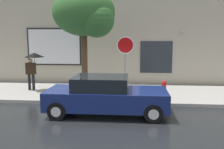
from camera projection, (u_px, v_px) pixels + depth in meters
name	position (u px, v px, depth m)	size (l,w,h in m)	color
ground_plane	(99.00, 113.00, 9.61)	(60.00, 60.00, 0.00)	black
sidewalk	(108.00, 93.00, 12.56)	(20.00, 4.00, 0.15)	#A3A099
building_facade	(111.00, 26.00, 14.51)	(20.00, 0.67, 7.00)	#B2A893
parked_car	(106.00, 96.00, 9.35)	(4.40, 1.93, 1.42)	navy
fire_hydrant	(164.00, 90.00, 11.15)	(0.30, 0.44, 0.80)	red
pedestrian_with_umbrella	(33.00, 60.00, 12.71)	(0.99, 0.99, 1.91)	black
street_tree	(86.00, 14.00, 11.20)	(2.81, 2.39, 4.84)	#4C3823
stop_sign	(125.00, 55.00, 10.95)	(0.76, 0.10, 2.73)	gray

